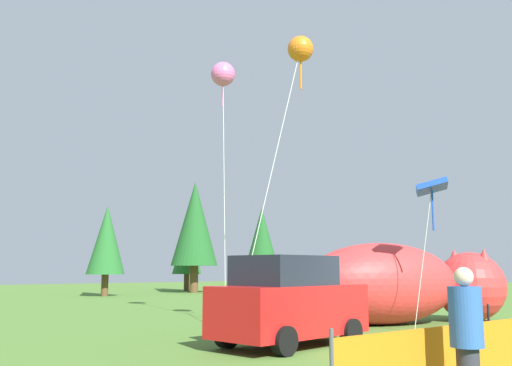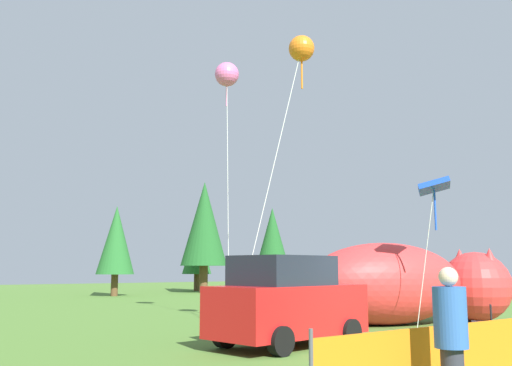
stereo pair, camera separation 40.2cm
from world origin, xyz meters
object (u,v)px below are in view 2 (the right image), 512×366
object	(u,v)px
folding_chair	(486,319)
kite_orange_flower	(301,50)
spectator_in_black_shirt	(451,337)
parked_car	(287,302)
kite_pink_octopus	(227,75)
kite_blue_box	(434,188)
inflatable_cat	(407,287)

from	to	relation	value
folding_chair	kite_orange_flower	distance (m)	9.51
spectator_in_black_shirt	kite_orange_flower	world-z (taller)	kite_orange_flower
parked_car	kite_orange_flower	bearing A→B (deg)	32.76
parked_car	kite_pink_octopus	world-z (taller)	kite_pink_octopus
kite_orange_flower	folding_chair	bearing A→B (deg)	-45.36
kite_orange_flower	kite_pink_octopus	bearing A→B (deg)	84.52
kite_orange_flower	kite_blue_box	xyz separation A→B (m)	(3.09, -2.35, -4.40)
parked_car	kite_orange_flower	world-z (taller)	kite_orange_flower
inflatable_cat	kite_orange_flower	world-z (taller)	kite_orange_flower
parked_car	kite_orange_flower	size ratio (longest dim) A/B	0.47
folding_chair	inflatable_cat	xyz separation A→B (m)	(0.99, 3.61, 0.75)
folding_chair	kite_blue_box	bearing A→B (deg)	-17.66
kite_pink_octopus	kite_blue_box	world-z (taller)	kite_pink_octopus
kite_pink_octopus	spectator_in_black_shirt	bearing A→B (deg)	-110.09
spectator_in_black_shirt	inflatable_cat	bearing A→B (deg)	43.67
kite_blue_box	inflatable_cat	bearing A→B (deg)	59.71
folding_chair	kite_orange_flower	size ratio (longest dim) A/B	0.10
folding_chair	inflatable_cat	bearing A→B (deg)	-52.14
folding_chair	inflatable_cat	world-z (taller)	inflatable_cat
parked_car	kite_orange_flower	distance (m)	8.11
kite_orange_flower	spectator_in_black_shirt	bearing A→B (deg)	-118.08
folding_chair	spectator_in_black_shirt	size ratio (longest dim) A/B	0.47
parked_car	folding_chair	size ratio (longest dim) A/B	4.85
spectator_in_black_shirt	kite_orange_flower	size ratio (longest dim) A/B	0.21
spectator_in_black_shirt	kite_blue_box	distance (m)	10.41
parked_car	kite_pink_octopus	bearing A→B (deg)	59.59
spectator_in_black_shirt	kite_blue_box	world-z (taller)	kite_blue_box
kite_orange_flower	parked_car	bearing A→B (deg)	-136.79
kite_pink_octopus	parked_car	bearing A→B (deg)	-109.96
kite_pink_octopus	folding_chair	bearing A→B (deg)	-71.46
parked_car	spectator_in_black_shirt	size ratio (longest dim) A/B	2.26
spectator_in_black_shirt	kite_orange_flower	distance (m)	12.35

